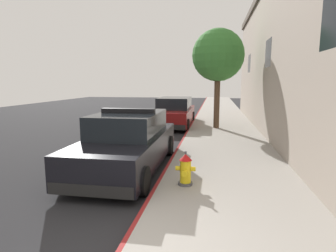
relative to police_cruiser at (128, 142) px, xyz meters
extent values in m
cube|color=#232326|center=(-3.24, 5.80, -0.84)|extent=(29.70, 60.00, 0.20)
cube|color=#9E9991|center=(2.76, 5.80, -0.67)|extent=(3.23, 60.00, 0.15)
cube|color=maroon|center=(1.11, 5.80, -0.67)|extent=(0.08, 60.00, 0.15)
cube|color=black|center=(4.41, 4.71, 2.79)|extent=(0.06, 1.30, 1.10)
cube|color=black|center=(4.41, 11.08, 2.79)|extent=(0.06, 1.30, 1.10)
cube|color=black|center=(0.00, -0.04, -0.16)|extent=(1.84, 4.80, 0.76)
cube|color=black|center=(0.00, 0.11, 0.52)|extent=(1.64, 2.50, 0.60)
cube|color=black|center=(0.00, -2.38, -0.42)|extent=(1.76, 0.16, 0.24)
cube|color=black|center=(0.00, 2.30, -0.42)|extent=(1.76, 0.16, 0.24)
cylinder|color=black|center=(-0.86, 1.66, -0.42)|extent=(0.22, 0.64, 0.64)
cylinder|color=black|center=(0.86, 1.66, -0.42)|extent=(0.22, 0.64, 0.64)
cylinder|color=black|center=(-0.86, -1.74, -0.42)|extent=(0.22, 0.64, 0.64)
cylinder|color=black|center=(0.86, -1.74, -0.42)|extent=(0.22, 0.64, 0.64)
cube|color=black|center=(0.00, 0.06, 0.88)|extent=(1.48, 0.20, 0.12)
cube|color=red|center=(-0.35, 0.06, 0.88)|extent=(0.44, 0.18, 0.11)
cube|color=#1E33E0|center=(0.35, 0.06, 0.88)|extent=(0.44, 0.18, 0.11)
cube|color=maroon|center=(0.15, 7.74, -0.16)|extent=(1.84, 4.80, 0.76)
cube|color=black|center=(0.15, 7.89, 0.52)|extent=(1.64, 2.50, 0.60)
cube|color=black|center=(0.15, 5.40, -0.42)|extent=(1.76, 0.16, 0.24)
cube|color=black|center=(0.15, 10.08, -0.42)|extent=(1.76, 0.16, 0.24)
cylinder|color=black|center=(-0.71, 9.44, -0.42)|extent=(0.22, 0.64, 0.64)
cylinder|color=black|center=(1.01, 9.44, -0.42)|extent=(0.22, 0.64, 0.64)
cylinder|color=black|center=(-0.71, 6.04, -0.42)|extent=(0.22, 0.64, 0.64)
cylinder|color=black|center=(1.01, 6.04, -0.42)|extent=(0.22, 0.64, 0.64)
cylinder|color=#4C4C51|center=(1.73, -1.35, -0.57)|extent=(0.32, 0.32, 0.06)
cylinder|color=yellow|center=(1.73, -1.35, -0.29)|extent=(0.24, 0.24, 0.50)
cone|color=red|center=(1.73, -1.35, 0.03)|extent=(0.28, 0.28, 0.14)
cylinder|color=#4C4C51|center=(1.73, -1.35, 0.13)|extent=(0.05, 0.05, 0.06)
cylinder|color=yellow|center=(1.56, -1.35, -0.23)|extent=(0.10, 0.10, 0.10)
cylinder|color=yellow|center=(1.90, -1.35, -0.23)|extent=(0.10, 0.10, 0.10)
cylinder|color=yellow|center=(1.73, -1.53, -0.28)|extent=(0.13, 0.12, 0.13)
cylinder|color=brown|center=(2.42, 6.65, 0.73)|extent=(0.28, 0.28, 2.65)
sphere|color=#387A33|center=(2.42, 6.65, 2.93)|extent=(2.49, 2.49, 2.49)
camera|label=1|loc=(2.33, -7.19, 1.65)|focal=29.68mm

